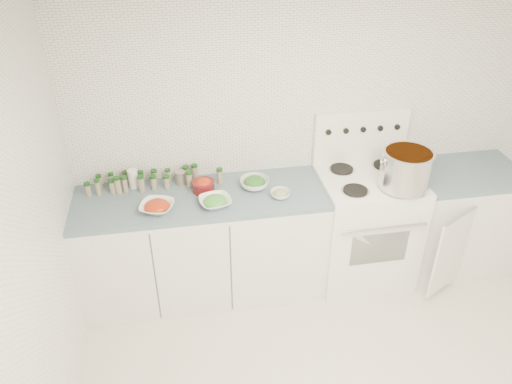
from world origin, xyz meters
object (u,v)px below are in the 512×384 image
stove (364,223)px  stock_pot (406,168)px  bowl_snowpea (215,201)px  bowl_tomato (157,206)px

stove → stock_pot: bearing=-44.3°
bowl_snowpea → stock_pot: bearing=-2.1°
bowl_snowpea → bowl_tomato: bearing=179.4°
bowl_tomato → stock_pot: bearing=-1.7°
stove → stock_pot: (0.19, -0.18, 0.60)m
stock_pot → bowl_tomato: (-1.80, 0.05, -0.16)m
bowl_tomato → bowl_snowpea: bowl_tomato is taller
stove → bowl_tomato: (-1.62, -0.13, 0.44)m
stove → stock_pot: stove is taller
stove → bowl_tomato: 1.68m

